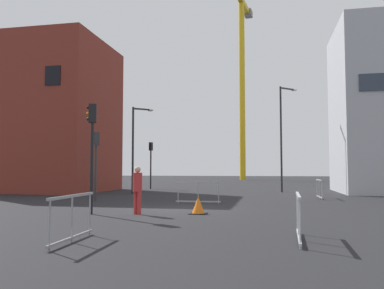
{
  "coord_description": "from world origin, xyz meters",
  "views": [
    {
      "loc": [
        3.91,
        -16.26,
        1.66
      ],
      "look_at": [
        0.0,
        3.37,
        2.93
      ],
      "focal_mm": 36.58,
      "sensor_mm": 36.0,
      "label": 1
    }
  ],
  "objects_px": {
    "construction_crane": "(241,61)",
    "traffic_cone_striped": "(198,206)",
    "streetlamp_tall": "(283,130)",
    "streetlamp_short": "(136,142)",
    "traffic_light_island": "(92,140)",
    "pedestrian_walking": "(138,186)",
    "traffic_light_verge": "(151,158)",
    "traffic_light_near": "(96,154)"
  },
  "relations": [
    {
      "from": "traffic_cone_striped",
      "to": "pedestrian_walking",
      "type": "bearing_deg",
      "value": -164.48
    },
    {
      "from": "construction_crane",
      "to": "traffic_cone_striped",
      "type": "height_order",
      "value": "construction_crane"
    },
    {
      "from": "construction_crane",
      "to": "traffic_light_verge",
      "type": "distance_m",
      "value": 33.28
    },
    {
      "from": "construction_crane",
      "to": "traffic_light_near",
      "type": "xyz_separation_m",
      "value": [
        -4.84,
        -41.31,
        -16.13
      ]
    },
    {
      "from": "traffic_light_verge",
      "to": "traffic_cone_striped",
      "type": "height_order",
      "value": "traffic_light_verge"
    },
    {
      "from": "traffic_light_verge",
      "to": "streetlamp_tall",
      "type": "bearing_deg",
      "value": -13.14
    },
    {
      "from": "pedestrian_walking",
      "to": "streetlamp_tall",
      "type": "bearing_deg",
      "value": 69.46
    },
    {
      "from": "traffic_light_island",
      "to": "pedestrian_walking",
      "type": "relative_size",
      "value": 2.33
    },
    {
      "from": "streetlamp_short",
      "to": "traffic_light_near",
      "type": "relative_size",
      "value": 1.62
    },
    {
      "from": "construction_crane",
      "to": "traffic_light_verge",
      "type": "xyz_separation_m",
      "value": [
        -5.75,
        -28.65,
        -15.93
      ]
    },
    {
      "from": "traffic_light_near",
      "to": "traffic_cone_striped",
      "type": "distance_m",
      "value": 8.21
    },
    {
      "from": "traffic_light_verge",
      "to": "construction_crane",
      "type": "bearing_deg",
      "value": 78.66
    },
    {
      "from": "streetlamp_short",
      "to": "traffic_light_island",
      "type": "height_order",
      "value": "streetlamp_short"
    },
    {
      "from": "streetlamp_short",
      "to": "traffic_light_verge",
      "type": "xyz_separation_m",
      "value": [
        -1.06,
        6.84,
        -0.85
      ]
    },
    {
      "from": "traffic_light_near",
      "to": "streetlamp_short",
      "type": "bearing_deg",
      "value": 88.5
    },
    {
      "from": "streetlamp_tall",
      "to": "traffic_light_island",
      "type": "height_order",
      "value": "streetlamp_tall"
    },
    {
      "from": "pedestrian_walking",
      "to": "traffic_light_near",
      "type": "bearing_deg",
      "value": 128.13
    },
    {
      "from": "streetlamp_short",
      "to": "pedestrian_walking",
      "type": "bearing_deg",
      "value": -70.12
    },
    {
      "from": "streetlamp_tall",
      "to": "streetlamp_short",
      "type": "xyz_separation_m",
      "value": [
        -9.82,
        -4.3,
        -1.01
      ]
    },
    {
      "from": "traffic_light_island",
      "to": "construction_crane",
      "type": "bearing_deg",
      "value": 87.12
    },
    {
      "from": "traffic_cone_striped",
      "to": "traffic_light_near",
      "type": "bearing_deg",
      "value": 143.38
    },
    {
      "from": "traffic_light_verge",
      "to": "pedestrian_walking",
      "type": "distance_m",
      "value": 18.77
    },
    {
      "from": "streetlamp_tall",
      "to": "traffic_light_island",
      "type": "relative_size",
      "value": 1.89
    },
    {
      "from": "traffic_light_verge",
      "to": "traffic_light_near",
      "type": "xyz_separation_m",
      "value": [
        0.91,
        -12.66,
        -0.2
      ]
    },
    {
      "from": "traffic_light_verge",
      "to": "pedestrian_walking",
      "type": "height_order",
      "value": "traffic_light_verge"
    },
    {
      "from": "construction_crane",
      "to": "traffic_light_verge",
      "type": "height_order",
      "value": "construction_crane"
    },
    {
      "from": "traffic_light_verge",
      "to": "traffic_cone_striped",
      "type": "relative_size",
      "value": 6.14
    },
    {
      "from": "traffic_cone_striped",
      "to": "construction_crane",
      "type": "bearing_deg",
      "value": 91.89
    },
    {
      "from": "streetlamp_tall",
      "to": "traffic_light_island",
      "type": "xyz_separation_m",
      "value": [
        -7.49,
        -15.74,
        -1.76
      ]
    },
    {
      "from": "streetlamp_short",
      "to": "pedestrian_walking",
      "type": "relative_size",
      "value": 3.32
    },
    {
      "from": "traffic_light_verge",
      "to": "traffic_light_island",
      "type": "relative_size",
      "value": 0.96
    },
    {
      "from": "traffic_light_verge",
      "to": "traffic_cone_striped",
      "type": "bearing_deg",
      "value": -67.32
    },
    {
      "from": "streetlamp_short",
      "to": "traffic_light_island",
      "type": "relative_size",
      "value": 1.43
    },
    {
      "from": "streetlamp_tall",
      "to": "traffic_cone_striped",
      "type": "bearing_deg",
      "value": -103.68
    },
    {
      "from": "traffic_light_verge",
      "to": "traffic_light_island",
      "type": "distance_m",
      "value": 18.59
    },
    {
      "from": "streetlamp_tall",
      "to": "traffic_cone_striped",
      "type": "xyz_separation_m",
      "value": [
        -3.61,
        -14.85,
        -4.21
      ]
    },
    {
      "from": "streetlamp_tall",
      "to": "traffic_light_near",
      "type": "xyz_separation_m",
      "value": [
        -9.97,
        -10.12,
        -2.06
      ]
    },
    {
      "from": "streetlamp_short",
      "to": "traffic_light_island",
      "type": "bearing_deg",
      "value": -78.5
    },
    {
      "from": "construction_crane",
      "to": "pedestrian_walking",
      "type": "bearing_deg",
      "value": -90.81
    },
    {
      "from": "streetlamp_short",
      "to": "streetlamp_tall",
      "type": "bearing_deg",
      "value": 23.64
    },
    {
      "from": "traffic_light_near",
      "to": "traffic_cone_striped",
      "type": "height_order",
      "value": "traffic_light_near"
    },
    {
      "from": "traffic_light_near",
      "to": "pedestrian_walking",
      "type": "bearing_deg",
      "value": -51.87
    }
  ]
}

